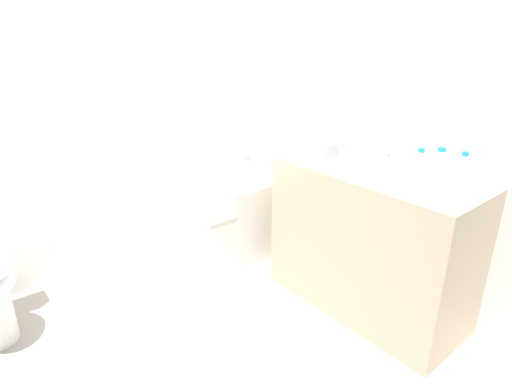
{
  "coord_description": "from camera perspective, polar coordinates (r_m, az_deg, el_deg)",
  "views": [
    {
      "loc": [
        -0.81,
        -1.52,
        1.64
      ],
      "look_at": [
        0.66,
        0.25,
        0.74
      ],
      "focal_mm": 29.22,
      "sensor_mm": 36.0,
      "label": 1
    }
  ],
  "objects": [
    {
      "name": "water_bottle_2",
      "position": [
        2.29,
        23.72,
        2.94
      ],
      "size": [
        0.07,
        0.07,
        0.21
      ],
      "color": "silver",
      "rests_on": "vanity_counter"
    },
    {
      "name": "water_bottle_0",
      "position": [
        2.27,
        26.32,
        2.31
      ],
      "size": [
        0.06,
        0.06,
        0.21
      ],
      "color": "silver",
      "rests_on": "vanity_counter"
    },
    {
      "name": "drinking_glass_1",
      "position": [
        2.72,
        7.84,
        6.2
      ],
      "size": [
        0.06,
        0.06,
        0.1
      ],
      "primitive_type": "cylinder",
      "color": "white",
      "rests_on": "vanity_counter"
    },
    {
      "name": "water_bottle_1",
      "position": [
        2.33,
        21.41,
        3.27
      ],
      "size": [
        0.06,
        0.06,
        0.18
      ],
      "color": "silver",
      "rests_on": "vanity_counter"
    },
    {
      "name": "sink_faucet",
      "position": [
        2.61,
        17.67,
        4.37
      ],
      "size": [
        0.1,
        0.15,
        0.08
      ],
      "color": "#BCBCC1",
      "rests_on": "vanity_counter"
    },
    {
      "name": "bathtub",
      "position": [
        3.09,
        -9.69,
        -4.44
      ],
      "size": [
        1.56,
        0.7,
        1.28
      ],
      "color": "silver",
      "rests_on": "ground_plane"
    },
    {
      "name": "drinking_glass_0",
      "position": [
        2.65,
        12.34,
        5.54
      ],
      "size": [
        0.08,
        0.08,
        0.1
      ],
      "primitive_type": "cylinder",
      "color": "white",
      "rests_on": "vanity_counter"
    },
    {
      "name": "ground_plane",
      "position": [
        2.38,
        -9.01,
        -22.6
      ],
      "size": [
        3.83,
        3.83,
        0.0
      ],
      "primitive_type": "plane",
      "color": "#9E9389"
    },
    {
      "name": "vanity_counter",
      "position": [
        2.63,
        15.27,
        -6.54
      ],
      "size": [
        0.54,
        1.18,
        0.89
      ],
      "primitive_type": "cube",
      "color": "tan",
      "rests_on": "ground_plane"
    },
    {
      "name": "tissue_box",
      "position": [
        2.63,
        9.42,
        5.52
      ],
      "size": [
        0.12,
        0.12,
        0.09
      ],
      "primitive_type": "cube",
      "color": "#B89BCF",
      "rests_on": "vanity_counter"
    },
    {
      "name": "sink_basin",
      "position": [
        2.44,
        15.0,
        3.38
      ],
      "size": [
        0.34,
        0.34,
        0.05
      ],
      "primitive_type": "cylinder",
      "color": "white",
      "rests_on": "vanity_counter"
    },
    {
      "name": "wall_right_mirror",
      "position": [
        2.76,
        16.94,
        12.9
      ],
      "size": [
        0.1,
        2.94,
        2.56
      ],
      "primitive_type": "cube",
      "color": "silver",
      "rests_on": "ground_plane"
    },
    {
      "name": "wall_back_tiled",
      "position": [
        2.98,
        -24.06,
        12.55
      ],
      "size": [
        3.23,
        0.1,
        2.56
      ],
      "primitive_type": "cube",
      "color": "silver",
      "rests_on": "ground_plane"
    }
  ]
}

